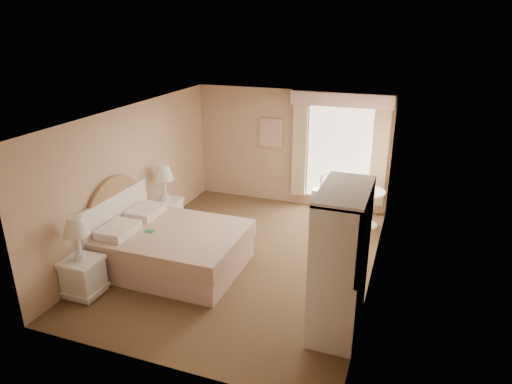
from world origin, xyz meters
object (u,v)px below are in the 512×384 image
at_px(nightstand_near, 82,267).
at_px(armoire, 340,272).
at_px(nightstand_far, 166,206).
at_px(cafe_chair, 331,191).
at_px(bed, 167,245).
at_px(round_table, 366,202).

height_order(nightstand_near, armoire, armoire).
distance_m(nightstand_far, armoire, 4.10).
bearing_deg(cafe_chair, nightstand_near, -147.24).
xyz_separation_m(bed, nightstand_far, (-0.73, 1.21, 0.11)).
distance_m(bed, armoire, 3.03).
bearing_deg(nightstand_near, cafe_chair, 55.27).
distance_m(nightstand_near, round_table, 5.29).
distance_m(cafe_chair, armoire, 3.66).
bearing_deg(armoire, nightstand_far, 153.30).
height_order(round_table, cafe_chair, cafe_chair).
xyz_separation_m(round_table, armoire, (0.06, -3.34, 0.32)).
height_order(bed, round_table, bed).
bearing_deg(bed, nightstand_far, 120.97).
xyz_separation_m(nightstand_far, armoire, (3.65, -1.84, 0.33)).
bearing_deg(nightstand_far, armoire, -26.70).
relative_size(nightstand_near, nightstand_far, 0.96).
relative_size(bed, armoire, 1.14).
height_order(nightstand_far, round_table, nightstand_far).
bearing_deg(nightstand_far, nightstand_near, -90.00).
bearing_deg(nightstand_near, armoire, 8.52).
xyz_separation_m(nightstand_near, round_table, (3.59, 3.89, 0.02)).
bearing_deg(round_table, bed, -136.55).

